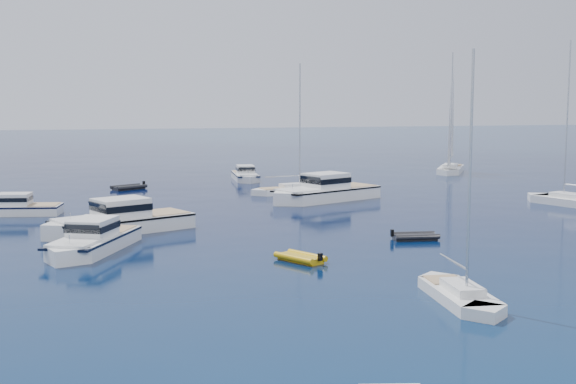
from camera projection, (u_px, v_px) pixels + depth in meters
name	position (u px, v px, depth m)	size (l,w,h in m)	color
ground	(447.00, 297.00, 38.51)	(400.00, 400.00, 0.00)	navy
motor_cruiser_left	(92.00, 252.00, 49.59)	(3.16, 10.32, 2.71)	white
motor_cruiser_centre	(119.00, 232.00, 56.57)	(3.70, 12.10, 3.18)	silver
motor_cruiser_far_l	(13.00, 215.00, 64.92)	(2.69, 8.78, 2.30)	silver
motor_cruiser_distant	(324.00, 201.00, 73.62)	(3.88, 12.68, 3.33)	white
motor_cruiser_horizon	(246.00, 180.00, 91.27)	(2.60, 8.51, 2.23)	silver
sailboat_fore	(459.00, 301.00, 37.69)	(2.21, 8.49, 12.48)	silver
sailboat_mid_r	(573.00, 206.00, 70.22)	(2.72, 10.44, 15.35)	white
sailboat_centre	(292.00, 193.00, 78.94)	(2.40, 9.24, 13.59)	white
sailboat_sails_far	(451.00, 172.00, 100.63)	(2.81, 10.80, 15.87)	silver
tender_yellow	(300.00, 261.00, 46.67)	(1.83, 3.27, 0.95)	#CA9B0B
tender_grey_near	(415.00, 240.00, 53.74)	(1.84, 3.28, 0.95)	black
tender_grey_far	(129.00, 189.00, 82.44)	(2.06, 3.77, 0.95)	black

